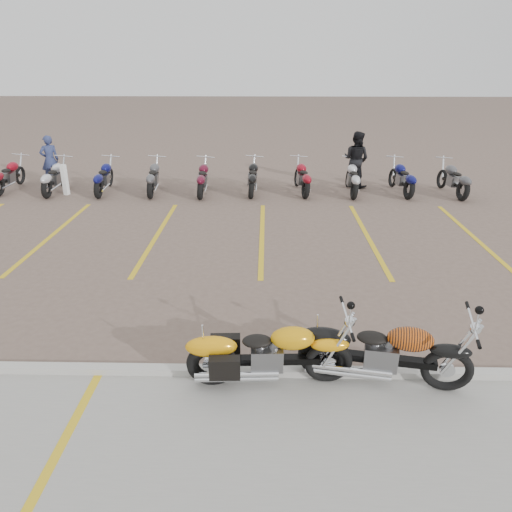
{
  "coord_description": "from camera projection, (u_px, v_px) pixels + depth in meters",
  "views": [
    {
      "loc": [
        0.11,
        -8.05,
        4.31
      ],
      "look_at": [
        -0.08,
        0.75,
        0.75
      ],
      "focal_mm": 35.0,
      "sensor_mm": 36.0,
      "label": 1
    }
  ],
  "objects": [
    {
      "name": "flame_cruiser",
      "position": [
        380.0,
        353.0,
        6.88
      ],
      "size": [
        2.36,
        0.59,
        0.98
      ],
      "rotation": [
        0.12,
        0.0,
        -0.18
      ],
      "color": "black",
      "rests_on": "ground"
    },
    {
      "name": "person_b",
      "position": [
        356.0,
        159.0,
        17.22
      ],
      "size": [
        1.17,
        1.13,
        1.91
      ],
      "primitive_type": "imported",
      "rotation": [
        0.0,
        0.0,
        2.51
      ],
      "color": "black",
      "rests_on": "ground"
    },
    {
      "name": "ground",
      "position": [
        260.0,
        310.0,
        9.08
      ],
      "size": [
        100.0,
        100.0,
        0.0
      ],
      "primitive_type": "plane",
      "color": "#705B50",
      "rests_on": "ground"
    },
    {
      "name": "parking_stripes",
      "position": [
        262.0,
        236.0,
        12.79
      ],
      "size": [
        38.0,
        5.5,
        0.01
      ],
      "primitive_type": null,
      "color": "gold",
      "rests_on": "ground"
    },
    {
      "name": "bollard",
      "position": [
        65.0,
        180.0,
        16.35
      ],
      "size": [
        0.19,
        0.19,
        1.0
      ],
      "primitive_type": "cube",
      "rotation": [
        0.0,
        0.0,
        -0.28
      ],
      "color": "white",
      "rests_on": "ground"
    },
    {
      "name": "person_a",
      "position": [
        50.0,
        160.0,
        17.6
      ],
      "size": [
        0.75,
        0.68,
        1.72
      ],
      "primitive_type": "imported",
      "rotation": [
        0.0,
        0.0,
        3.7
      ],
      "color": "navy",
      "rests_on": "ground"
    },
    {
      "name": "yellow_cruiser",
      "position": [
        266.0,
        354.0,
        6.88
      ],
      "size": [
        2.31,
        0.36,
        0.95
      ],
      "rotation": [
        0.14,
        0.0,
        0.05
      ],
      "color": "black",
      "rests_on": "ground"
    },
    {
      "name": "bg_bike_row",
      "position": [
        201.0,
        177.0,
        16.52
      ],
      "size": [
        17.23,
        2.03,
        1.1
      ],
      "color": "black",
      "rests_on": "ground"
    },
    {
      "name": "curb",
      "position": [
        258.0,
        372.0,
        7.2
      ],
      "size": [
        60.0,
        0.18,
        0.12
      ],
      "primitive_type": "cube",
      "color": "#ADAAA3",
      "rests_on": "ground"
    }
  ]
}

